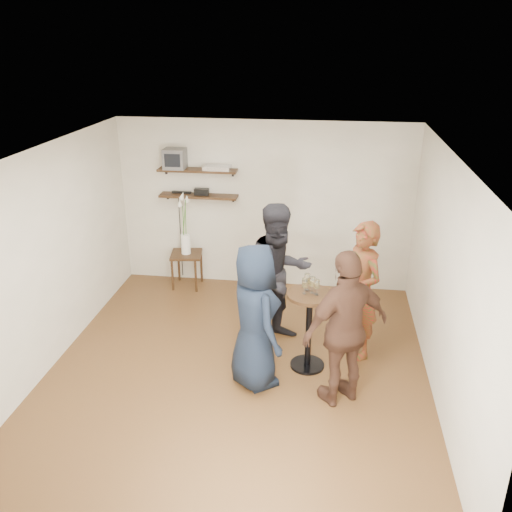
{
  "coord_description": "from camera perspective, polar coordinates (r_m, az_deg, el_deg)",
  "views": [
    {
      "loc": [
        0.98,
        -5.42,
        3.75
      ],
      "look_at": [
        0.17,
        0.4,
        1.33
      ],
      "focal_mm": 38.0,
      "sensor_mm": 36.0,
      "label": 1
    }
  ],
  "objects": [
    {
      "name": "vase_lilies",
      "position": [
        8.43,
        -7.47,
        2.31
      ],
      "size": [
        0.2,
        0.2,
        1.02
      ],
      "rotation": [
        0.0,
        0.0,
        0.14
      ],
      "color": "white",
      "rests_on": "side_table"
    },
    {
      "name": "side_table",
      "position": [
        8.58,
        -7.33,
        -0.29
      ],
      "size": [
        0.53,
        0.53,
        0.56
      ],
      "rotation": [
        0.0,
        0.0,
        0.14
      ],
      "color": "black",
      "rests_on": "room"
    },
    {
      "name": "wine_glass_bl",
      "position": [
        6.28,
        5.43,
        -2.46
      ],
      "size": [
        0.07,
        0.07,
        0.21
      ],
      "color": "silver",
      "rests_on": "drinks_table"
    },
    {
      "name": "wine_glass_fl",
      "position": [
        6.2,
        5.15,
        -2.9
      ],
      "size": [
        0.06,
        0.06,
        0.19
      ],
      "color": "silver",
      "rests_on": "drinks_table"
    },
    {
      "name": "drinks_table",
      "position": [
        6.43,
        5.6,
        -6.75
      ],
      "size": [
        0.54,
        0.54,
        0.98
      ],
      "color": "black",
      "rests_on": "room"
    },
    {
      "name": "person_navy",
      "position": [
        6.02,
        -0.14,
        -6.42
      ],
      "size": [
        0.91,
        0.99,
        1.7
      ],
      "primitive_type": "imported",
      "rotation": [
        0.0,
        0.0,
        2.16
      ],
      "color": "black",
      "rests_on": "room"
    },
    {
      "name": "radio",
      "position": [
        8.34,
        -5.75,
        6.74
      ],
      "size": [
        0.22,
        0.1,
        0.1
      ],
      "primitive_type": "cube",
      "color": "black",
      "rests_on": "shelf_lower"
    },
    {
      "name": "wine_glass_fr",
      "position": [
        6.19,
        6.43,
        -3.01
      ],
      "size": [
        0.06,
        0.06,
        0.19
      ],
      "color": "silver",
      "rests_on": "drinks_table"
    },
    {
      "name": "person_dark",
      "position": [
        6.83,
        2.44,
        -2.01
      ],
      "size": [
        1.15,
        1.1,
        1.86
      ],
      "primitive_type": "imported",
      "rotation": [
        0.0,
        0.0,
        0.63
      ],
      "color": "black",
      "rests_on": "room"
    },
    {
      "name": "wine_glass_br",
      "position": [
        6.22,
        5.96,
        -2.77
      ],
      "size": [
        0.07,
        0.07,
        0.2
      ],
      "color": "silver",
      "rests_on": "drinks_table"
    },
    {
      "name": "shelf_lower",
      "position": [
        8.37,
        -6.07,
        6.31
      ],
      "size": [
        1.2,
        0.25,
        0.04
      ],
      "primitive_type": "cube",
      "color": "black",
      "rests_on": "room"
    },
    {
      "name": "dvd_deck",
      "position": [
        8.19,
        -4.1,
        9.26
      ],
      "size": [
        0.4,
        0.24,
        0.06
      ],
      "primitive_type": "cube",
      "color": "silver",
      "rests_on": "shelf_upper"
    },
    {
      "name": "power_strip",
      "position": [
        8.48,
        -7.84,
        6.66
      ],
      "size": [
        0.3,
        0.05,
        0.03
      ],
      "primitive_type": "cube",
      "color": "black",
      "rests_on": "shelf_lower"
    },
    {
      "name": "person_brown",
      "position": [
        5.8,
        9.43,
        -7.59
      ],
      "size": [
        1.09,
        0.94,
        1.76
      ],
      "primitive_type": "imported",
      "rotation": [
        0.0,
        0.0,
        3.75
      ],
      "color": "#45291D",
      "rests_on": "room"
    },
    {
      "name": "shelf_upper",
      "position": [
        8.27,
        -6.18,
        8.97
      ],
      "size": [
        1.2,
        0.25,
        0.04
      ],
      "primitive_type": "cube",
      "color": "black",
      "rests_on": "room"
    },
    {
      "name": "crt_monitor",
      "position": [
        8.32,
        -8.52,
        10.12
      ],
      "size": [
        0.32,
        0.3,
        0.3
      ],
      "primitive_type": "cube",
      "color": "#59595B",
      "rests_on": "shelf_upper"
    },
    {
      "name": "person_plaid",
      "position": [
        6.68,
        10.96,
        -3.62
      ],
      "size": [
        0.69,
        0.76,
        1.74
      ],
      "primitive_type": "imported",
      "rotation": [
        0.0,
        0.0,
        -1.0
      ],
      "color": "red",
      "rests_on": "room"
    },
    {
      "name": "room",
      "position": [
        6.03,
        -2.08,
        -1.6
      ],
      "size": [
        4.58,
        5.08,
        2.68
      ],
      "color": "#4C3018",
      "rests_on": "ground"
    }
  ]
}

